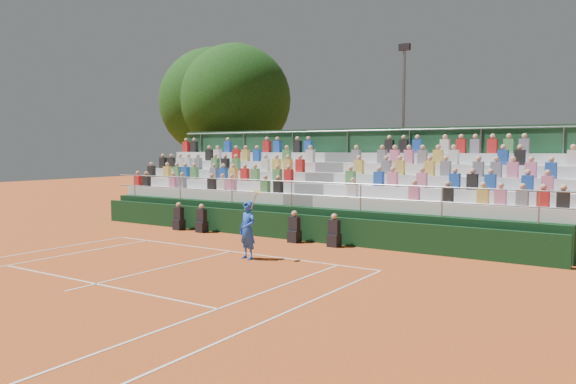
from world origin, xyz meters
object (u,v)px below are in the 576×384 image
Objects in this scene: tennis_player at (248,230)px; tree_west at (213,102)px; floodlight_mast at (403,116)px; tree_east at (235,100)px.

tennis_player is 19.80m from tree_west.
floodlight_mast is at bearing 92.94° from tennis_player.
tree_east is at bearing -170.83° from floodlight_mast.
floodlight_mast reaches higher than tennis_player.
tree_west is 1.10× the size of floodlight_mast.
floodlight_mast is (12.47, 1.00, -1.26)m from tree_west.
tree_west is 2.41m from tree_east.
tree_east is (2.32, -0.64, -0.04)m from tree_west.
tree_west is 12.58m from floodlight_mast.
tree_west is (-13.23, 13.66, 5.54)m from tennis_player.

